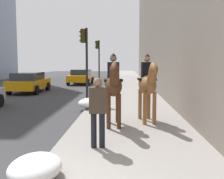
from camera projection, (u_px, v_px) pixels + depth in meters
name	position (u px, v px, depth m)	size (l,w,h in m)	color
mounted_horse_near	(113.00, 85.00, 8.81)	(2.15, 0.67, 2.36)	#4C2B16
mounted_horse_far	(148.00, 84.00, 9.41)	(2.15, 0.74, 2.36)	brown
pedestrian_greeting	(98.00, 108.00, 6.60)	(0.27, 0.41, 1.70)	black
car_near_lane	(81.00, 76.00, 26.92)	(4.26, 2.23, 1.44)	orange
car_mid_lane	(29.00, 82.00, 19.58)	(4.47, 2.09, 1.44)	orange
traffic_light_near_curb	(85.00, 53.00, 14.13)	(0.20, 0.44, 3.91)	black
traffic_light_far_curb	(98.00, 56.00, 24.46)	(0.20, 0.44, 4.09)	black
snow_pile_near	(35.00, 167.00, 4.89)	(1.21, 0.93, 0.42)	white
snow_pile_far	(89.00, 103.00, 12.41)	(1.29, 0.99, 0.44)	white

